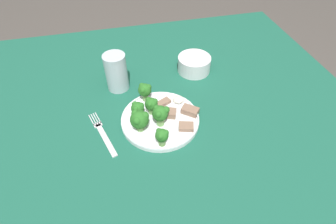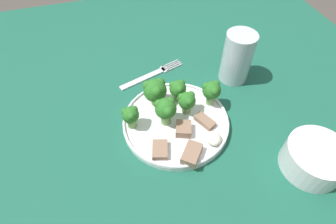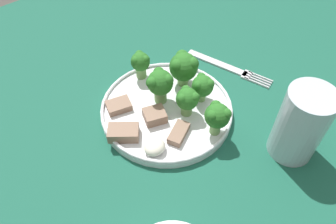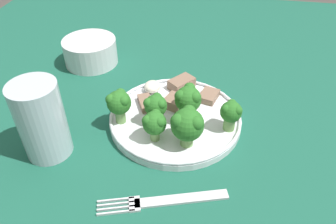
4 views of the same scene
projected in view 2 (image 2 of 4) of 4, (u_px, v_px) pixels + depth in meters
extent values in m
plane|color=#4C4742|center=(182.00, 224.00, 1.12)|extent=(8.00, 8.00, 0.00)
cube|color=#195642|center=(195.00, 129.00, 0.59)|extent=(1.27, 1.13, 0.03)
cylinder|color=brown|center=(30.00, 101.00, 1.12)|extent=(0.06, 0.06, 0.68)
cylinder|color=brown|center=(244.00, 58.00, 1.31)|extent=(0.06, 0.06, 0.68)
cylinder|color=white|center=(176.00, 123.00, 0.57)|extent=(0.23, 0.23, 0.01)
torus|color=white|center=(176.00, 120.00, 0.57)|extent=(0.23, 0.23, 0.01)
cube|color=silver|center=(143.00, 79.00, 0.67)|extent=(0.05, 0.13, 0.00)
cube|color=silver|center=(164.00, 69.00, 0.69)|extent=(0.03, 0.02, 0.00)
cube|color=silver|center=(174.00, 68.00, 0.70)|extent=(0.02, 0.05, 0.00)
cube|color=silver|center=(173.00, 66.00, 0.70)|extent=(0.02, 0.05, 0.00)
cube|color=silver|center=(172.00, 65.00, 0.70)|extent=(0.02, 0.05, 0.00)
cube|color=silver|center=(170.00, 63.00, 0.71)|extent=(0.02, 0.05, 0.00)
cylinder|color=silver|center=(315.00, 158.00, 0.49)|extent=(0.12, 0.12, 0.06)
cylinder|color=silver|center=(314.00, 160.00, 0.49)|extent=(0.10, 0.10, 0.04)
cylinder|color=#B2C1CC|center=(237.00, 57.00, 0.63)|extent=(0.07, 0.07, 0.13)
cylinder|color=silver|center=(235.00, 66.00, 0.65)|extent=(0.06, 0.06, 0.07)
cylinder|color=#709E56|center=(186.00, 108.00, 0.58)|extent=(0.02, 0.02, 0.02)
sphere|color=#286B23|center=(187.00, 101.00, 0.56)|extent=(0.04, 0.04, 0.04)
sphere|color=#286B23|center=(189.00, 102.00, 0.55)|extent=(0.02, 0.02, 0.02)
sphere|color=#286B23|center=(191.00, 95.00, 0.56)|extent=(0.02, 0.02, 0.02)
sphere|color=#286B23|center=(182.00, 97.00, 0.55)|extent=(0.02, 0.02, 0.02)
cylinder|color=#709E56|center=(166.00, 118.00, 0.56)|extent=(0.02, 0.02, 0.03)
sphere|color=#286B23|center=(166.00, 109.00, 0.53)|extent=(0.04, 0.04, 0.04)
sphere|color=#286B23|center=(168.00, 110.00, 0.52)|extent=(0.02, 0.02, 0.02)
sphere|color=#286B23|center=(170.00, 102.00, 0.53)|extent=(0.02, 0.02, 0.02)
sphere|color=#286B23|center=(159.00, 104.00, 0.53)|extent=(0.02, 0.02, 0.02)
cylinder|color=#709E56|center=(156.00, 100.00, 0.59)|extent=(0.02, 0.02, 0.02)
sphere|color=#286B23|center=(155.00, 91.00, 0.57)|extent=(0.05, 0.05, 0.05)
sphere|color=#286B23|center=(157.00, 92.00, 0.55)|extent=(0.02, 0.02, 0.02)
sphere|color=#286B23|center=(160.00, 83.00, 0.57)|extent=(0.02, 0.02, 0.02)
sphere|color=#286B23|center=(148.00, 86.00, 0.56)|extent=(0.02, 0.02, 0.02)
cylinder|color=#709E56|center=(178.00, 96.00, 0.60)|extent=(0.02, 0.02, 0.02)
sphere|color=#286B23|center=(178.00, 89.00, 0.58)|extent=(0.04, 0.04, 0.04)
sphere|color=#286B23|center=(180.00, 89.00, 0.57)|extent=(0.02, 0.02, 0.02)
sphere|color=#286B23|center=(181.00, 83.00, 0.58)|extent=(0.02, 0.02, 0.02)
sphere|color=#286B23|center=(173.00, 85.00, 0.58)|extent=(0.02, 0.02, 0.02)
cylinder|color=#709E56|center=(132.00, 122.00, 0.55)|extent=(0.02, 0.02, 0.02)
sphere|color=#286B23|center=(130.00, 115.00, 0.53)|extent=(0.04, 0.04, 0.04)
sphere|color=#286B23|center=(131.00, 116.00, 0.52)|extent=(0.02, 0.02, 0.02)
sphere|color=#286B23|center=(134.00, 109.00, 0.53)|extent=(0.02, 0.02, 0.02)
sphere|color=#286B23|center=(125.00, 111.00, 0.53)|extent=(0.02, 0.02, 0.02)
cylinder|color=#709E56|center=(210.00, 99.00, 0.59)|extent=(0.02, 0.02, 0.03)
sphere|color=#286B23|center=(212.00, 90.00, 0.57)|extent=(0.04, 0.04, 0.04)
sphere|color=#286B23|center=(214.00, 91.00, 0.56)|extent=(0.02, 0.02, 0.02)
sphere|color=#286B23|center=(216.00, 84.00, 0.57)|extent=(0.02, 0.02, 0.02)
sphere|color=#286B23|center=(207.00, 87.00, 0.57)|extent=(0.02, 0.02, 0.02)
cube|color=#846651|center=(192.00, 154.00, 0.51)|extent=(0.06, 0.05, 0.02)
cube|color=#846651|center=(160.00, 150.00, 0.52)|extent=(0.05, 0.04, 0.01)
cube|color=#846651|center=(183.00, 129.00, 0.54)|extent=(0.04, 0.04, 0.02)
cube|color=#846651|center=(205.00, 121.00, 0.56)|extent=(0.05, 0.04, 0.01)
ellipsoid|color=silver|center=(213.00, 138.00, 0.53)|extent=(0.04, 0.03, 0.02)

